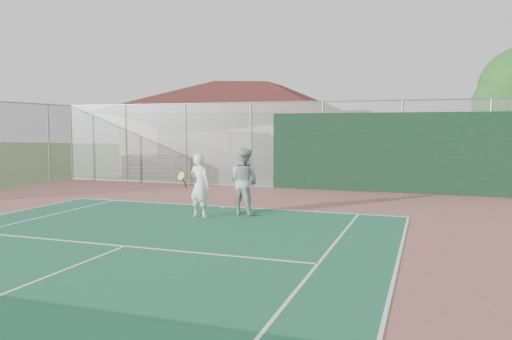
% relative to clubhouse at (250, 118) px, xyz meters
% --- Properties ---
extents(back_fence, '(20.08, 0.11, 3.53)m').
position_rel_clubhouse_xyz_m(back_fence, '(6.15, -8.30, -1.38)').
color(back_fence, gray).
rests_on(back_fence, ground).
extents(clubhouse, '(15.52, 11.97, 6.00)m').
position_rel_clubhouse_xyz_m(clubhouse, '(0.00, 0.00, 0.00)').
color(clubhouse, tan).
rests_on(clubhouse, ground).
extents(bleachers, '(3.37, 2.45, 1.10)m').
position_rel_clubhouse_xyz_m(bleachers, '(-3.11, -5.97, -2.46)').
color(bleachers, '#B13128').
rests_on(bleachers, ground).
extents(player_white_front, '(0.97, 0.75, 1.77)m').
position_rel_clubhouse_xyz_m(player_white_front, '(4.04, -15.25, -2.16)').
color(player_white_front, white).
rests_on(player_white_front, ground).
extents(player_grey_back, '(1.07, 0.93, 1.89)m').
position_rel_clubhouse_xyz_m(player_grey_back, '(5.05, -14.45, -2.10)').
color(player_grey_back, '#A7AAAC').
rests_on(player_grey_back, ground).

